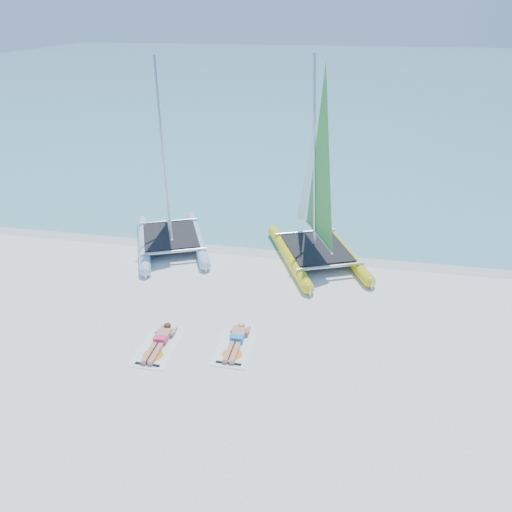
# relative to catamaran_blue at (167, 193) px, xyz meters

# --- Properties ---
(ground) EXTENTS (140.00, 140.00, 0.00)m
(ground) POSITION_rel_catamaran_blue_xyz_m (4.23, -5.22, -2.16)
(ground) COLOR white
(ground) RESTS_ON ground
(sea) EXTENTS (140.00, 115.00, 0.01)m
(sea) POSITION_rel_catamaran_blue_xyz_m (4.23, 57.78, -2.15)
(sea) COLOR #76C5C5
(sea) RESTS_ON ground
(wet_sand_strip) EXTENTS (140.00, 1.40, 0.01)m
(wet_sand_strip) POSITION_rel_catamaran_blue_xyz_m (4.23, 0.28, -2.16)
(wet_sand_strip) COLOR silver
(wet_sand_strip) RESTS_ON ground
(catamaran_blue) EXTENTS (4.45, 5.87, 7.23)m
(catamaran_blue) POSITION_rel_catamaran_blue_xyz_m (0.00, 0.00, 0.00)
(catamaran_blue) COLOR #AABFE0
(catamaran_blue) RESTS_ON ground
(catamaran_yellow) EXTENTS (4.50, 6.00, 7.39)m
(catamaran_yellow) POSITION_rel_catamaran_blue_xyz_m (5.61, 0.37, 0.17)
(catamaran_yellow) COLOR yellow
(catamaran_yellow) RESTS_ON ground
(towel_a) EXTENTS (1.00, 1.85, 0.02)m
(towel_a) POSITION_rel_catamaran_blue_xyz_m (1.96, -6.54, -2.15)
(towel_a) COLOR white
(towel_a) RESTS_ON ground
(sunbather_a) EXTENTS (0.37, 1.73, 0.26)m
(sunbather_a) POSITION_rel_catamaran_blue_xyz_m (1.96, -6.35, -2.04)
(sunbather_a) COLOR tan
(sunbather_a) RESTS_ON towel_a
(towel_b) EXTENTS (1.00, 1.85, 0.02)m
(towel_b) POSITION_rel_catamaran_blue_xyz_m (4.07, -6.07, -2.15)
(towel_b) COLOR white
(towel_b) RESTS_ON ground
(sunbather_b) EXTENTS (0.37, 1.73, 0.26)m
(sunbather_b) POSITION_rel_catamaran_blue_xyz_m (4.07, -5.88, -2.04)
(sunbather_b) COLOR tan
(sunbather_b) RESTS_ON towel_b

